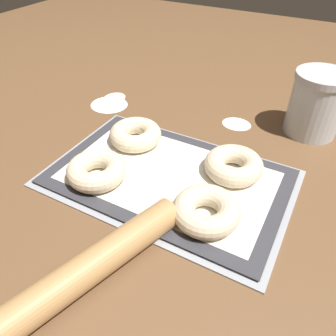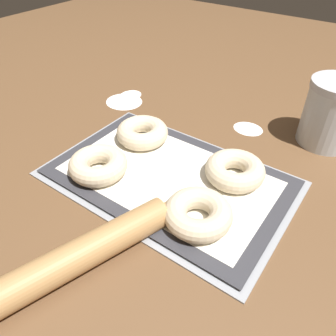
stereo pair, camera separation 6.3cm
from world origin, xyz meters
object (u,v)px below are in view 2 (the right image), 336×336
object	(u,v)px
baking_tray	(168,178)
flour_canister	(332,113)
bagel_front_right	(198,214)
bagel_back_right	(235,170)
rolling_pin	(80,255)
bagel_back_left	(142,133)
bagel_front_left	(98,165)

from	to	relation	value
baking_tray	flour_canister	size ratio (longest dim) A/B	3.24
bagel_front_right	bagel_back_right	bearing A→B (deg)	90.62
baking_tray	bagel_back_right	distance (m)	0.14
baking_tray	rolling_pin	xyz separation A→B (m)	(0.01, -0.25, 0.02)
bagel_front_right	bagel_back_right	distance (m)	0.15
bagel_front_right	baking_tray	bearing A→B (deg)	148.21
baking_tray	bagel_back_right	xyz separation A→B (m)	(0.11, 0.07, 0.03)
baking_tray	bagel_front_right	xyz separation A→B (m)	(0.12, -0.07, 0.03)
bagel_back_left	rolling_pin	distance (m)	0.35
bagel_front_left	bagel_back_left	size ratio (longest dim) A/B	1.00
bagel_front_right	rolling_pin	world-z (taller)	rolling_pin
bagel_front_left	bagel_back_left	bearing A→B (deg)	91.07
bagel_front_right	bagel_back_right	xyz separation A→B (m)	(-0.00, 0.15, 0.00)
baking_tray	flour_canister	bearing A→B (deg)	56.35
bagel_front_left	bagel_front_right	world-z (taller)	same
bagel_front_left	bagel_front_right	size ratio (longest dim) A/B	1.00
bagel_back_left	rolling_pin	world-z (taller)	rolling_pin
baking_tray	bagel_front_right	size ratio (longest dim) A/B	4.11
bagel_back_left	bagel_back_right	xyz separation A→B (m)	(0.24, 0.00, 0.00)
bagel_back_left	rolling_pin	size ratio (longest dim) A/B	0.30
baking_tray	bagel_back_left	distance (m)	0.15
bagel_back_left	bagel_back_right	bearing A→B (deg)	0.11
flour_canister	rolling_pin	distance (m)	0.63
bagel_back_left	flour_canister	xyz separation A→B (m)	(0.35, 0.26, 0.05)
bagel_front_right	bagel_back_left	xyz separation A→B (m)	(-0.24, 0.14, 0.00)
bagel_front_right	rolling_pin	bearing A→B (deg)	-120.80
baking_tray	bagel_front_left	distance (m)	0.15
baking_tray	bagel_front_right	bearing A→B (deg)	-31.79
bagel_front_left	rolling_pin	size ratio (longest dim) A/B	0.30
bagel_back_left	bagel_back_right	world-z (taller)	same
baking_tray	bagel_front_left	world-z (taller)	bagel_front_left
bagel_back_right	flour_canister	distance (m)	0.29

